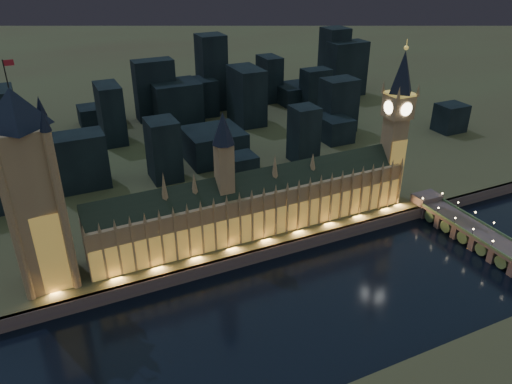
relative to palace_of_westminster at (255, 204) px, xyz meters
name	(u,v)px	position (x,y,z in m)	size (l,w,h in m)	color
ground_plane	(293,303)	(-7.71, -61.74, -26.37)	(2000.00, 2000.00, 0.00)	black
north_bank	(106,73)	(-7.71, 458.26, -22.37)	(2000.00, 960.00, 8.00)	#493B2D
embankment_wall	(259,256)	(-7.71, -20.74, -22.37)	(2000.00, 2.50, 8.00)	#4F4057
palace_of_westminster	(255,204)	(0.00, 0.00, 0.00)	(202.00, 21.94, 78.00)	#8C6D57
victoria_tower	(31,183)	(-117.71, 0.17, 38.48)	(31.68, 31.68, 114.84)	#8C6D57
elizabeth_tower	(397,115)	(100.29, 0.18, 40.94)	(18.00, 18.00, 106.47)	#8C6D57
westminster_bridge	(481,239)	(120.55, -65.20, -20.38)	(17.88, 113.00, 15.90)	#4F4057
city_backdrop	(192,105)	(23.25, 185.98, 5.71)	(467.24, 215.63, 87.21)	black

